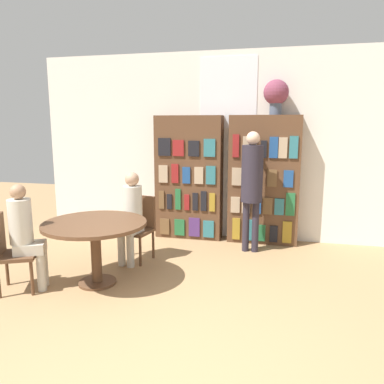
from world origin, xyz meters
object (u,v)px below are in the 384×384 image
Objects in this scene: flower_vase at (276,94)px; seated_reader_right at (26,232)px; bookshelf_left at (189,178)px; librarian_standing at (252,179)px; chair_left_side at (139,225)px; chair_near_camera at (9,249)px; seated_reader_left at (131,213)px; reading_table at (95,233)px; bookshelf_right at (264,180)px.

seated_reader_right is at bearing -137.42° from flower_vase.
bookshelf_left is 1.18m from librarian_standing.
chair_left_side is at bearing -146.47° from flower_vase.
seated_reader_left is (0.98, 1.14, 0.21)m from chair_near_camera.
reading_table is (-1.94, -2.09, -1.68)m from flower_vase.
chair_left_side is 0.71× the size of seated_reader_left.
seated_reader_right reaches higher than chair_left_side.
bookshelf_right is 3.85× the size of flower_vase.
chair_left_side reaches higher than reading_table.
bookshelf_right is 2.26× the size of chair_near_camera.
bookshelf_right is 2.07m from chair_left_side.
bookshelf_left is 1.13× the size of librarian_standing.
bookshelf_right is 2.16m from seated_reader_left.
librarian_standing reaches higher than chair_near_camera.
librarian_standing reaches higher than reading_table.
seated_reader_left is at bearing -143.16° from flower_vase.
librarian_standing is at bearing -119.00° from flower_vase.
chair_left_side is (0.17, 0.92, -0.14)m from reading_table.
bookshelf_right is 1.32m from flower_vase.
seated_reader_left is at bearing 90.00° from chair_left_side.
bookshelf_right is 1.68× the size of reading_table.
chair_left_side is at bearing -110.08° from bookshelf_left.
chair_near_camera is 1.66m from chair_left_side.
bookshelf_right reaches higher than chair_near_camera.
chair_left_side is (-1.63, -1.17, -0.51)m from bookshelf_right.
bookshelf_left reaches higher than chair_near_camera.
bookshelf_left is 1.34m from chair_left_side.
bookshelf_left is at bearing 73.92° from reading_table.
chair_near_camera is (-2.65, -2.48, -0.51)m from bookshelf_right.
librarian_standing reaches higher than chair_left_side.
reading_table is at bearing -136.40° from librarian_standing.
bookshelf_right is 2.26× the size of chair_left_side.
bookshelf_left is 1.00× the size of bookshelf_right.
seated_reader_left is 1.34m from seated_reader_right.
seated_reader_left is at bearing -150.98° from librarian_standing.
bookshelf_right reaches higher than seated_reader_left.
chair_near_camera is 0.71× the size of seated_reader_left.
librarian_standing reaches higher than seated_reader_left.
bookshelf_left is 2.26× the size of chair_near_camera.
chair_near_camera is at bearing 59.86° from seated_reader_left.
bookshelf_left is 2.20m from reading_table.
flower_vase is 0.44× the size of reading_table.
chair_near_camera is at bearing -120.20° from bookshelf_left.
librarian_standing is at bearing 43.60° from reading_table.
bookshelf_left reaches higher than librarian_standing.
bookshelf_right is at bearing -133.63° from chair_left_side.
seated_reader_right is (-0.85, -1.24, 0.19)m from chair_left_side.
bookshelf_left is at bearing -179.81° from flower_vase.
librarian_standing is at bearing -140.23° from seated_reader_left.
bookshelf_right is 1.13× the size of librarian_standing.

